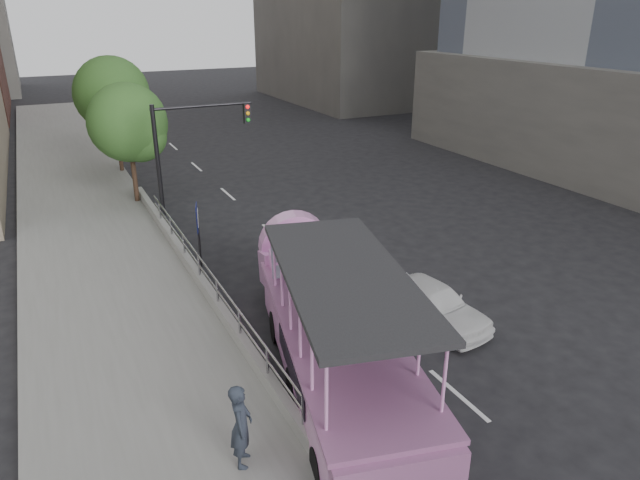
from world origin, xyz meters
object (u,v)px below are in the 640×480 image
car (431,303)px  street_tree_near (131,126)px  street_tree_far (114,97)px  duck_boat (329,325)px  pedestrian_near (241,425)px  parking_sign (199,235)px  traffic_signal (186,144)px

car → street_tree_near: (-5.76, 14.82, 3.16)m
street_tree_near → street_tree_far: street_tree_far is taller
duck_boat → street_tree_near: bearing=97.4°
duck_boat → street_tree_far: street_tree_far is taller
pedestrian_near → street_tree_near: (1.18, 18.02, 2.62)m
pedestrian_near → parking_sign: 8.96m
street_tree_near → duck_boat: bearing=-82.6°
car → parking_sign: 7.81m
duck_boat → parking_sign: size_ratio=3.70×
pedestrian_near → traffic_signal: traffic_signal is taller
pedestrian_near → traffic_signal: 15.03m
pedestrian_near → parking_sign: (1.60, 8.80, 0.56)m
duck_boat → car: duck_boat is taller
car → parking_sign: (-5.34, 5.60, 1.11)m
duck_boat → street_tree_far: size_ratio=1.62×
duck_boat → car: (3.74, 0.67, -0.59)m
pedestrian_near → street_tree_far: 24.26m
parking_sign → duck_boat: bearing=-75.7°
parking_sign → street_tree_near: bearing=92.6°
car → pedestrian_near: bearing=-165.0°
duck_boat → parking_sign: 6.49m
pedestrian_near → traffic_signal: size_ratio=0.35×
street_tree_far → parking_sign: bearing=-89.2°
car → traffic_signal: 12.45m
street_tree_far → duck_boat: bearing=-85.2°
car → parking_sign: size_ratio=1.37×
street_tree_near → parking_sign: bearing=-87.4°
street_tree_near → street_tree_far: 6.02m
traffic_signal → street_tree_far: bearing=98.4°
duck_boat → car: 3.84m
pedestrian_near → street_tree_near: size_ratio=0.31×
car → traffic_signal: (-4.16, 11.39, 2.84)m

